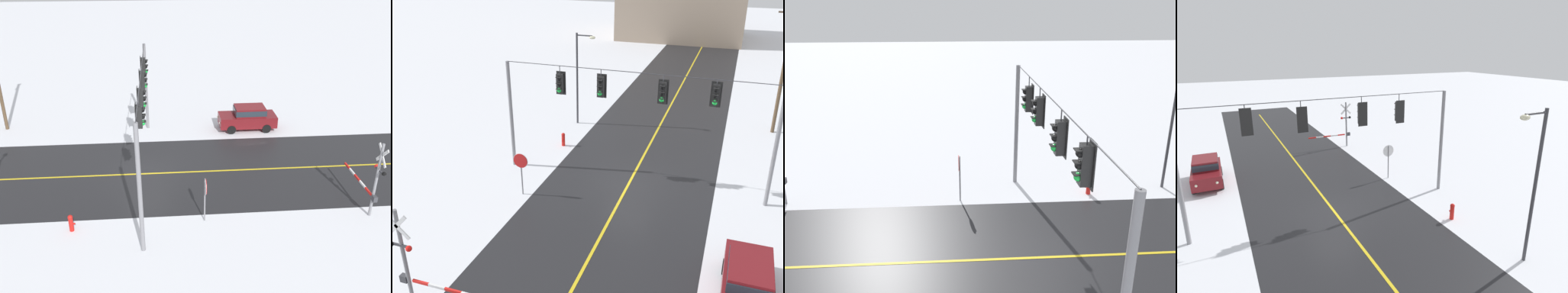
% 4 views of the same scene
% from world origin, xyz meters
% --- Properties ---
extents(ground_plane, '(160.00, 160.00, 0.00)m').
position_xyz_m(ground_plane, '(0.00, 0.00, 0.00)').
color(ground_plane, white).
extents(road_asphalt, '(9.00, 80.00, 0.01)m').
position_xyz_m(road_asphalt, '(0.00, 6.00, 0.00)').
color(road_asphalt, black).
rests_on(road_asphalt, ground).
extents(lane_centre_line, '(0.14, 72.00, 0.01)m').
position_xyz_m(lane_centre_line, '(0.00, 6.00, 0.01)').
color(lane_centre_line, gold).
rests_on(lane_centre_line, ground).
extents(signal_span, '(14.20, 0.47, 6.22)m').
position_xyz_m(signal_span, '(-0.03, -0.01, 4.41)').
color(signal_span, gray).
rests_on(signal_span, ground).
extents(stop_sign, '(0.80, 0.09, 2.35)m').
position_xyz_m(stop_sign, '(-4.98, -3.00, 1.71)').
color(stop_sign, gray).
rests_on(stop_sign, ground).
extents(railroad_crossing, '(4.00, 0.31, 4.00)m').
position_xyz_m(railroad_crossing, '(-4.94, -11.35, 1.98)').
color(railroad_crossing, gray).
rests_on(railroad_crossing, ground).
extents(parked_car_maroon, '(1.82, 4.20, 1.74)m').
position_xyz_m(parked_car_maroon, '(6.19, -7.29, 0.95)').
color(parked_car_maroon, maroon).
rests_on(parked_car_maroon, ground).
extents(fire_hydrant, '(0.24, 0.31, 0.88)m').
position_xyz_m(fire_hydrant, '(-5.28, 3.45, 0.47)').
color(fire_hydrant, red).
rests_on(fire_hydrant, ground).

